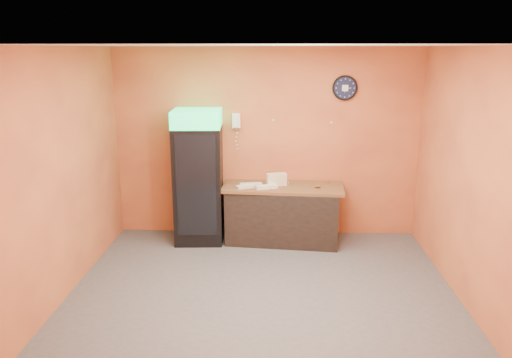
{
  "coord_description": "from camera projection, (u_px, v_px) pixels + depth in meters",
  "views": [
    {
      "loc": [
        0.14,
        -5.31,
        2.77
      ],
      "look_at": [
        -0.1,
        0.6,
        1.22
      ],
      "focal_mm": 35.0,
      "sensor_mm": 36.0,
      "label": 1
    }
  ],
  "objects": [
    {
      "name": "butcher_paper",
      "position": [
        283.0,
        187.0,
        7.21
      ],
      "size": [
        1.78,
        0.83,
        0.04
      ],
      "primitive_type": "cube",
      "rotation": [
        0.0,
        0.0,
        -0.07
      ],
      "color": "brown",
      "rests_on": "prep_counter"
    },
    {
      "name": "ceiling",
      "position": [
        263.0,
        45.0,
        5.13
      ],
      "size": [
        4.5,
        4.0,
        0.02
      ],
      "primitive_type": "cube",
      "color": "white",
      "rests_on": "back_wall"
    },
    {
      "name": "wall_clock",
      "position": [
        345.0,
        88.0,
        7.14
      ],
      "size": [
        0.36,
        0.06,
        0.36
      ],
      "color": "black",
      "rests_on": "back_wall"
    },
    {
      "name": "sub_roll_stack",
      "position": [
        277.0,
        179.0,
        7.21
      ],
      "size": [
        0.3,
        0.18,
        0.18
      ],
      "rotation": [
        0.0,
        0.0,
        0.29
      ],
      "color": "beige",
      "rests_on": "butcher_paper"
    },
    {
      "name": "wrapped_sandwich_mid",
      "position": [
        266.0,
        187.0,
        7.08
      ],
      "size": [
        0.33,
        0.22,
        0.04
      ],
      "primitive_type": "cube",
      "rotation": [
        0.0,
        0.0,
        0.33
      ],
      "color": "silver",
      "rests_on": "butcher_paper"
    },
    {
      "name": "left_wall",
      "position": [
        62.0,
        175.0,
        5.58
      ],
      "size": [
        0.02,
        4.0,
        2.8
      ],
      "primitive_type": "cube",
      "color": "orange",
      "rests_on": "floor"
    },
    {
      "name": "beverage_cooler",
      "position": [
        198.0,
        179.0,
        7.19
      ],
      "size": [
        0.71,
        0.72,
        1.94
      ],
      "rotation": [
        0.0,
        0.0,
        0.05
      ],
      "color": "black",
      "rests_on": "floor"
    },
    {
      "name": "wrapped_sandwich_left",
      "position": [
        246.0,
        186.0,
        7.12
      ],
      "size": [
        0.29,
        0.21,
        0.04
      ],
      "primitive_type": "cube",
      "rotation": [
        0.0,
        0.0,
        0.44
      ],
      "color": "silver",
      "rests_on": "butcher_paper"
    },
    {
      "name": "back_wall",
      "position": [
        266.0,
        143.0,
        7.42
      ],
      "size": [
        4.5,
        0.02,
        2.8
      ],
      "primitive_type": "cube",
      "color": "orange",
      "rests_on": "floor"
    },
    {
      "name": "floor",
      "position": [
        262.0,
        292.0,
        5.84
      ],
      "size": [
        4.5,
        4.5,
        0.0
      ],
      "primitive_type": "plane",
      "color": "#47474C",
      "rests_on": "ground"
    },
    {
      "name": "kitchen_tool",
      "position": [
        288.0,
        183.0,
        7.25
      ],
      "size": [
        0.06,
        0.06,
        0.06
      ],
      "primitive_type": "cylinder",
      "color": "silver",
      "rests_on": "butcher_paper"
    },
    {
      "name": "wrapped_sandwich_right",
      "position": [
        251.0,
        185.0,
        7.18
      ],
      "size": [
        0.33,
        0.17,
        0.04
      ],
      "primitive_type": "cube",
      "rotation": [
        0.0,
        0.0,
        0.16
      ],
      "color": "silver",
      "rests_on": "butcher_paper"
    },
    {
      "name": "prep_counter",
      "position": [
        283.0,
        215.0,
        7.32
      ],
      "size": [
        1.66,
        0.86,
        0.8
      ],
      "primitive_type": "cube",
      "rotation": [
        0.0,
        0.0,
        -0.1
      ],
      "color": "black",
      "rests_on": "floor"
    },
    {
      "name": "wall_phone",
      "position": [
        236.0,
        121.0,
        7.3
      ],
      "size": [
        0.12,
        0.1,
        0.22
      ],
      "color": "white",
      "rests_on": "back_wall"
    },
    {
      "name": "right_wall",
      "position": [
        470.0,
        179.0,
        5.4
      ],
      "size": [
        0.02,
        4.0,
        2.8
      ],
      "primitive_type": "cube",
      "color": "orange",
      "rests_on": "floor"
    }
  ]
}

